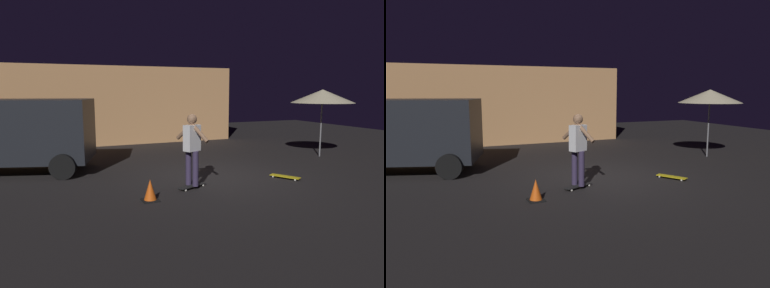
% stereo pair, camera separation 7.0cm
% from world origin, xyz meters
% --- Properties ---
extents(ground_plane, '(28.00, 28.00, 0.00)m').
position_xyz_m(ground_plane, '(0.00, 0.00, 0.00)').
color(ground_plane, black).
extents(low_building, '(10.39, 3.80, 3.26)m').
position_xyz_m(low_building, '(-1.16, 8.35, 1.63)').
color(low_building, tan).
rests_on(low_building, ground_plane).
extents(parked_van, '(4.95, 3.32, 2.03)m').
position_xyz_m(parked_van, '(-5.04, 2.72, 1.16)').
color(parked_van, black).
rests_on(parked_van, ground_plane).
extents(patio_umbrella, '(2.10, 2.10, 2.30)m').
position_xyz_m(patio_umbrella, '(4.77, 1.23, 2.07)').
color(patio_umbrella, slate).
rests_on(patio_umbrella, ground_plane).
extents(skateboard_ridden, '(0.79, 0.50, 0.07)m').
position_xyz_m(skateboard_ridden, '(-0.92, -0.83, 0.06)').
color(skateboard_ridden, black).
rests_on(skateboard_ridden, ground_plane).
extents(skateboard_spare, '(0.56, 0.78, 0.07)m').
position_xyz_m(skateboard_spare, '(1.67, -0.93, 0.06)').
color(skateboard_spare, gold).
rests_on(skateboard_spare, ground_plane).
extents(skater, '(0.49, 0.93, 1.67)m').
position_xyz_m(skater, '(-0.92, -0.83, 1.04)').
color(skater, '#382D4C').
rests_on(skater, skateboard_ridden).
extents(traffic_cone, '(0.34, 0.34, 0.46)m').
position_xyz_m(traffic_cone, '(-2.10, -1.39, 0.21)').
color(traffic_cone, black).
rests_on(traffic_cone, ground_plane).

